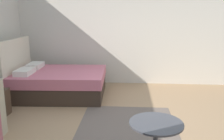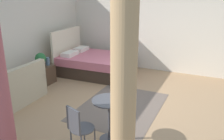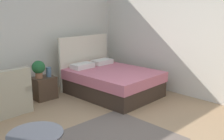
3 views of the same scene
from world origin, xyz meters
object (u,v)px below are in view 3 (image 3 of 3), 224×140
at_px(potted_plant, 39,68).
at_px(vase, 49,72).
at_px(bed, 111,81).
at_px(nightstand, 44,88).

height_order(potted_plant, vase, potted_plant).
distance_m(bed, vase, 1.47).
bearing_deg(vase, bed, -32.56).
xyz_separation_m(bed, nightstand, (-1.33, 0.81, -0.08)).
relative_size(bed, vase, 9.82).
distance_m(bed, potted_plant, 1.70).
distance_m(bed, nightstand, 1.56).
bearing_deg(nightstand, vase, -18.37).
bearing_deg(bed, nightstand, 148.58).
bearing_deg(nightstand, bed, -31.42).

